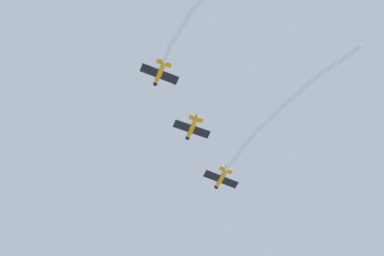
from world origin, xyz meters
TOP-DOWN VIEW (x-y plane):
  - airplane_lead at (-3.67, 4.56)m, footprint 5.97×5.14m
  - smoke_trail_lead at (9.20, -7.40)m, footprint 24.95×19.43m
  - airplane_left_wing at (-6.62, -6.31)m, footprint 6.10×5.04m
  - airplane_right_wing at (-9.58, -17.19)m, footprint 6.04×5.09m

SIDE VIEW (x-z plane):
  - smoke_trail_lead at x=9.20m, z-range 87.37..89.90m
  - airplane_lead at x=-3.67m, z-range 88.76..90.36m
  - airplane_left_wing at x=-6.62m, z-range 89.01..90.61m
  - airplane_right_wing at x=-9.58m, z-range 89.26..90.86m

